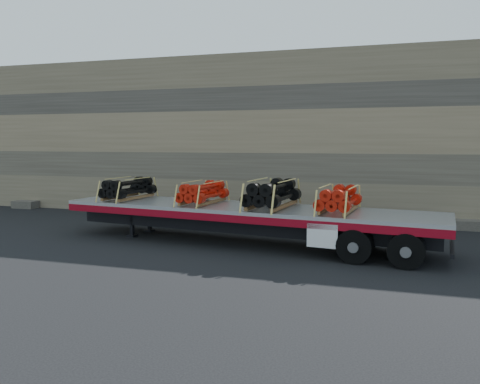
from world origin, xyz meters
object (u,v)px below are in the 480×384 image
object	(u,v)px
bundle_midrear	(272,194)
trailer	(244,225)
bundle_front	(128,189)
bundle_rear	(339,200)
bundle_midfront	(203,193)

from	to	relation	value
bundle_midrear	trailer	bearing A→B (deg)	180.00
bundle_front	bundle_rear	size ratio (longest dim) A/B	1.01
trailer	bundle_midfront	bearing A→B (deg)	-180.00
bundle_front	bundle_rear	world-z (taller)	bundle_front
bundle_midfront	bundle_rear	xyz separation A→B (m)	(4.47, -0.55, 0.01)
bundle_front	bundle_midrear	xyz separation A→B (m)	(5.41, -0.67, 0.05)
trailer	bundle_midfront	xyz separation A→B (m)	(-1.46, 0.18, 0.96)
bundle_midfront	bundle_rear	distance (m)	4.51
trailer	bundle_front	distance (m)	4.59
trailer	bundle_midrear	world-z (taller)	bundle_midrear
bundle_midfront	bundle_rear	bearing A→B (deg)	-0.00
bundle_front	bundle_midrear	distance (m)	5.45
bundle_rear	trailer	bearing A→B (deg)	180.00
bundle_midrear	bundle_rear	distance (m)	2.07
bundle_rear	bundle_midfront	bearing A→B (deg)	180.00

